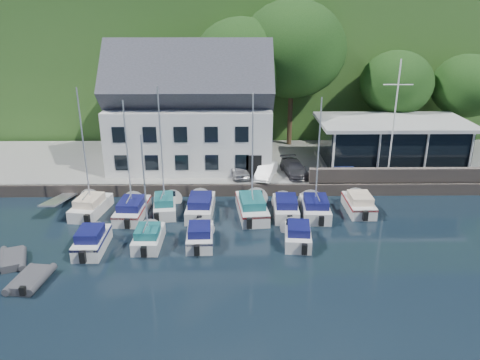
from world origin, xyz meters
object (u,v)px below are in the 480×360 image
at_px(boat_r1_7, 359,202).
at_px(boat_r1_6, 318,157).
at_px(flagpole, 394,121).
at_px(boat_r1_4, 252,154).
at_px(car_white, 266,170).
at_px(boat_r2_3, 298,233).
at_px(dinghy_1, 30,278).
at_px(club_pavilion, 391,142).
at_px(boat_r2_0, 92,239).
at_px(boat_r1_1, 128,161).
at_px(car_silver, 238,169).
at_px(boat_r1_2, 162,158).
at_px(car_blue, 343,165).
at_px(dinghy_0, 13,258).
at_px(boat_r1_3, 200,204).
at_px(harbor_building, 191,117).
at_px(car_dgrey, 294,168).
at_px(boat_r1_0, 85,158).
at_px(boat_r2_1, 145,186).
at_px(boat_r2_2, 200,234).
at_px(boat_r1_5, 286,205).

bearing_deg(boat_r1_7, boat_r1_6, -169.88).
height_order(flagpole, boat_r1_4, flagpole).
distance_m(car_white, boat_r2_3, 9.83).
bearing_deg(dinghy_1, club_pavilion, 41.69).
distance_m(boat_r1_7, boat_r2_0, 19.37).
distance_m(club_pavilion, boat_r1_1, 23.45).
relative_size(car_silver, boat_r1_2, 0.42).
relative_size(car_white, flagpole, 0.38).
bearing_deg(car_blue, club_pavilion, 32.24).
xyz_separation_m(boat_r2_0, dinghy_0, (-4.40, -1.57, -0.45)).
bearing_deg(boat_r1_1, boat_r1_7, 5.90).
distance_m(car_white, dinghy_1, 20.20).
xyz_separation_m(boat_r1_3, boat_r1_7, (11.95, 0.31, -0.01)).
bearing_deg(boat_r2_0, dinghy_0, -160.35).
relative_size(harbor_building, car_white, 3.87).
bearing_deg(boat_r1_3, harbor_building, 100.51).
bearing_deg(club_pavilion, car_dgrey, -163.26).
bearing_deg(boat_r2_0, dinghy_1, -121.51).
bearing_deg(boat_r1_0, dinghy_1, -85.13).
distance_m(car_dgrey, boat_r1_7, 6.95).
xyz_separation_m(boat_r1_0, boat_r1_7, (20.17, 0.16, -3.66)).
height_order(boat_r1_4, dinghy_1, boat_r1_4).
height_order(boat_r1_7, dinghy_0, boat_r1_7).
bearing_deg(boat_r2_1, boat_r1_4, 34.43).
bearing_deg(dinghy_1, boat_r2_0, 65.54).
bearing_deg(boat_r1_2, boat_r1_1, -169.13).
bearing_deg(harbor_building, boat_r1_4, -60.54).
xyz_separation_m(car_silver, boat_r2_2, (-2.57, -10.14, -0.91)).
height_order(boat_r1_2, boat_r1_3, boat_r1_2).
height_order(harbor_building, dinghy_0, harbor_building).
height_order(car_dgrey, boat_r1_0, boat_r1_0).
relative_size(boat_r2_0, boat_r2_2, 1.07).
relative_size(boat_r1_5, boat_r1_6, 0.63).
distance_m(boat_r2_0, boat_r2_2, 6.87).
xyz_separation_m(flagpole, dinghy_1, (-24.34, -13.98, -5.55)).
bearing_deg(boat_r2_1, boat_r1_3, 58.46).
distance_m(car_silver, boat_r2_0, 14.39).
bearing_deg(boat_r2_0, club_pavilion, 30.74).
bearing_deg(car_silver, boat_r2_3, -82.02).
xyz_separation_m(car_white, boat_r2_0, (-11.78, -10.47, -0.83)).
xyz_separation_m(boat_r2_0, dinghy_1, (-2.37, -3.88, -0.43)).
height_order(car_silver, dinghy_1, car_silver).
relative_size(boat_r1_6, dinghy_0, 3.24).
relative_size(car_silver, dinghy_1, 1.20).
xyz_separation_m(harbor_building, dinghy_0, (-9.62, -15.90, -5.02)).
bearing_deg(dinghy_0, flagpole, 2.20).
height_order(car_white, boat_r1_5, car_white).
xyz_separation_m(harbor_building, car_white, (6.56, -3.86, -3.74)).
xyz_separation_m(club_pavilion, boat_r2_1, (-19.73, -13.23, 1.06)).
bearing_deg(boat_r2_3, car_silver, 116.44).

